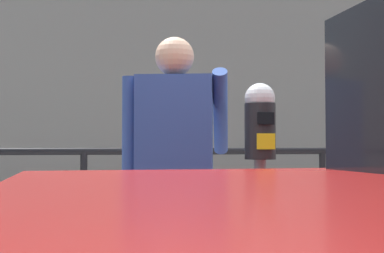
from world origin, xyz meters
TOP-DOWN VIEW (x-y plane):
  - parking_meter at (-0.08, 0.42)m, footprint 0.18×0.19m
  - pedestrian_at_meter at (-0.57, 0.56)m, footprint 0.72×0.50m
  - background_railing at (-0.00, 2.08)m, footprint 24.06×0.06m
  - backdrop_wall at (0.00, 5.20)m, footprint 32.00×0.50m

SIDE VIEW (x-z plane):
  - background_railing at x=0.00m, z-range 0.36..1.44m
  - pedestrian_at_meter at x=-0.57m, z-range 0.26..1.99m
  - parking_meter at x=-0.08m, z-range 0.47..1.93m
  - backdrop_wall at x=0.00m, z-range 0.00..3.54m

